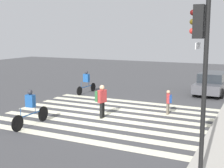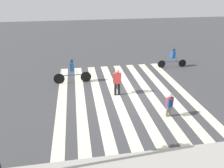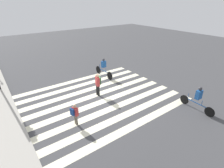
# 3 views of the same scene
# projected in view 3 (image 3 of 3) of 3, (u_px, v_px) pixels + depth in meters

# --- Properties ---
(ground_plane) EXTENTS (60.00, 60.00, 0.00)m
(ground_plane) POSITION_uv_depth(u_px,v_px,m) (101.00, 97.00, 12.19)
(ground_plane) COLOR #444447
(crosswalk_stripes) EXTENTS (7.74, 10.00, 0.01)m
(crosswalk_stripes) POSITION_uv_depth(u_px,v_px,m) (101.00, 97.00, 12.19)
(crosswalk_stripes) COLOR #F2EDCC
(crosswalk_stripes) RESTS_ON ground_plane
(pedestrian_adult_tall_backpack) EXTENTS (0.49, 0.45, 1.63)m
(pedestrian_adult_tall_backpack) POSITION_uv_depth(u_px,v_px,m) (98.00, 83.00, 12.12)
(pedestrian_adult_tall_backpack) COLOR black
(pedestrian_adult_tall_backpack) RESTS_ON ground_plane
(pedestrian_adult_yellow_jacket) EXTENTS (0.38, 0.36, 1.25)m
(pedestrian_adult_yellow_jacket) POSITION_uv_depth(u_px,v_px,m) (75.00, 113.00, 9.25)
(pedestrian_adult_yellow_jacket) COLOR #6B6051
(pedestrian_adult_yellow_jacket) RESTS_ON ground_plane
(cyclist_near_curb) EXTENTS (2.46, 0.40, 1.65)m
(cyclist_near_curb) POSITION_uv_depth(u_px,v_px,m) (104.00, 67.00, 15.17)
(cyclist_near_curb) COLOR black
(cyclist_near_curb) RESTS_ON ground_plane
(cyclist_far_lane) EXTENTS (2.29, 0.41, 1.57)m
(cyclist_far_lane) POSITION_uv_depth(u_px,v_px,m) (198.00, 98.00, 10.48)
(cyclist_far_lane) COLOR black
(cyclist_far_lane) RESTS_ON ground_plane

